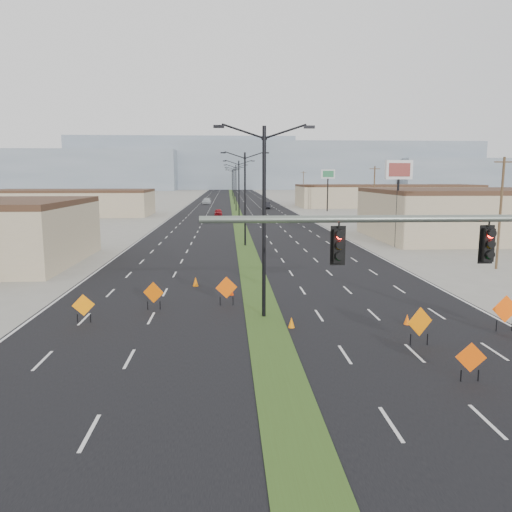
{
  "coord_description": "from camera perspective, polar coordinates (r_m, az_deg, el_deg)",
  "views": [
    {
      "loc": [
        -1.9,
        -13.88,
        7.45
      ],
      "look_at": [
        -0.38,
        12.74,
        3.2
      ],
      "focal_mm": 35.0,
      "sensor_mm": 36.0,
      "label": 1
    }
  ],
  "objects": [
    {
      "name": "ground",
      "position": [
        15.87,
        4.22,
        -18.97
      ],
      "size": [
        600.0,
        600.0,
        0.0
      ],
      "primitive_type": "plane",
      "color": "gray",
      "rests_on": "ground"
    },
    {
      "name": "road_surface",
      "position": [
        114.14,
        -2.33,
        5.31
      ],
      "size": [
        25.0,
        400.0,
        0.02
      ],
      "primitive_type": "cube",
      "color": "black",
      "rests_on": "ground"
    },
    {
      "name": "median_strip",
      "position": [
        114.14,
        -2.33,
        5.31
      ],
      "size": [
        2.0,
        400.0,
        0.04
      ],
      "primitive_type": "cube",
      "color": "#364D1B",
      "rests_on": "ground"
    },
    {
      "name": "building_sw_far",
      "position": [
        103.49,
        -20.28,
        5.62
      ],
      "size": [
        30.0,
        14.0,
        4.5
      ],
      "primitive_type": "cube",
      "color": "tan",
      "rests_on": "ground"
    },
    {
      "name": "building_se_far",
      "position": [
        130.25,
        14.66,
        6.59
      ],
      "size": [
        44.0,
        16.0,
        5.0
      ],
      "primitive_type": "cube",
      "color": "tan",
      "rests_on": "ground"
    },
    {
      "name": "mesa_west",
      "position": [
        316.75,
        -25.49,
        8.83
      ],
      "size": [
        180.0,
        50.0,
        22.0
      ],
      "primitive_type": "cube",
      "color": "gray",
      "rests_on": "ground"
    },
    {
      "name": "mesa_center",
      "position": [
        316.74,
        4.4,
        10.22
      ],
      "size": [
        220.0,
        50.0,
        28.0
      ],
      "primitive_type": "cube",
      "color": "gray",
      "rests_on": "ground"
    },
    {
      "name": "mesa_backdrop",
      "position": [
        335.17,
        -8.22,
        10.43
      ],
      "size": [
        140.0,
        50.0,
        32.0
      ],
      "primitive_type": "cube",
      "color": "gray",
      "rests_on": "ground"
    },
    {
      "name": "streetlight_0",
      "position": [
        26.03,
        0.92,
        4.58
      ],
      "size": [
        5.15,
        0.24,
        10.02
      ],
      "color": "black",
      "rests_on": "ground"
    },
    {
      "name": "streetlight_1",
      "position": [
        53.96,
        -1.26,
        6.9
      ],
      "size": [
        5.15,
        0.24,
        10.02
      ],
      "color": "black",
      "rests_on": "ground"
    },
    {
      "name": "streetlight_2",
      "position": [
        81.93,
        -1.96,
        7.63
      ],
      "size": [
        5.15,
        0.24,
        10.02
      ],
      "color": "black",
      "rests_on": "ground"
    },
    {
      "name": "streetlight_3",
      "position": [
        109.92,
        -2.31,
        7.99
      ],
      "size": [
        5.15,
        0.24,
        10.02
      ],
      "color": "black",
      "rests_on": "ground"
    },
    {
      "name": "streetlight_4",
      "position": [
        137.91,
        -2.51,
        8.2
      ],
      "size": [
        5.15,
        0.24,
        10.02
      ],
      "color": "black",
      "rests_on": "ground"
    },
    {
      "name": "streetlight_5",
      "position": [
        165.91,
        -2.65,
        8.35
      ],
      "size": [
        5.15,
        0.24,
        10.02
      ],
      "color": "black",
      "rests_on": "ground"
    },
    {
      "name": "streetlight_6",
      "position": [
        193.9,
        -2.74,
        8.45
      ],
      "size": [
        5.15,
        0.24,
        10.02
      ],
      "color": "black",
      "rests_on": "ground"
    },
    {
      "name": "utility_pole_0",
      "position": [
        44.71,
        26.15,
        4.57
      ],
      "size": [
        1.6,
        0.2,
        9.0
      ],
      "color": "#4C3823",
      "rests_on": "ground"
    },
    {
      "name": "utility_pole_1",
      "position": [
        77.11,
        13.32,
        6.75
      ],
      "size": [
        1.6,
        0.2,
        9.0
      ],
      "color": "#4C3823",
      "rests_on": "ground"
    },
    {
      "name": "utility_pole_2",
      "position": [
        111.1,
        8.16,
        7.54
      ],
      "size": [
        1.6,
        0.2,
        9.0
      ],
      "color": "#4C3823",
      "rests_on": "ground"
    },
    {
      "name": "utility_pole_3",
      "position": [
        145.57,
        5.43,
        7.92
      ],
      "size": [
        1.6,
        0.2,
        9.0
      ],
      "color": "#4C3823",
      "rests_on": "ground"
    },
    {
      "name": "car_left",
      "position": [
        96.77,
        -4.33,
        5.0
      ],
      "size": [
        1.57,
        3.78,
        1.28
      ],
      "primitive_type": "imported",
      "rotation": [
        0.0,
        0.0,
        0.02
      ],
      "color": "maroon",
      "rests_on": "ground"
    },
    {
      "name": "car_mid",
      "position": [
        117.52,
        1.2,
        5.8
      ],
      "size": [
        1.94,
        4.83,
        1.56
      ],
      "primitive_type": "imported",
      "rotation": [
        0.0,
        0.0,
        -0.06
      ],
      "color": "black",
      "rests_on": "ground"
    },
    {
      "name": "car_far",
      "position": [
        138.52,
        -5.65,
        6.26
      ],
      "size": [
        2.33,
        5.57,
        1.61
      ],
      "primitive_type": "imported",
      "rotation": [
        0.0,
        0.0,
        -0.01
      ],
      "color": "#B3B8BD",
      "rests_on": "ground"
    },
    {
      "name": "construction_sign_0",
      "position": [
        27.18,
        -19.13,
        -5.45
      ],
      "size": [
        1.11,
        0.3,
        1.51
      ],
      "rotation": [
        0.0,
        0.0,
        0.23
      ],
      "color": "orange",
      "rests_on": "ground"
    },
    {
      "name": "construction_sign_1",
      "position": [
        28.74,
        -11.64,
        -4.22
      ],
      "size": [
        1.19,
        0.31,
        1.61
      ],
      "rotation": [
        0.0,
        0.0,
        -0.22
      ],
      "color": "#DC5904",
      "rests_on": "ground"
    },
    {
      "name": "construction_sign_2",
      "position": [
        29.11,
        -3.4,
        -3.73
      ],
      "size": [
        1.27,
        0.32,
        1.72
      ],
      "rotation": [
        0.0,
        0.0,
        0.22
      ],
      "color": "#EB5404",
      "rests_on": "ground"
    },
    {
      "name": "construction_sign_3",
      "position": [
        20.15,
        23.34,
        -10.75
      ],
      "size": [
        1.12,
        0.17,
        1.5
      ],
      "rotation": [
        0.0,
        0.0,
        -0.12
      ],
      "color": "#EC5004",
      "rests_on": "ground"
    },
    {
      "name": "construction_sign_4",
      "position": [
        23.44,
        18.22,
        -7.29
      ],
      "size": [
        1.26,
        0.47,
        1.76
      ],
      "rotation": [
        0.0,
        0.0,
        0.33
      ],
      "color": "orange",
      "rests_on": "ground"
    },
    {
      "name": "construction_sign_5",
      "position": [
        27.09,
        26.62,
        -5.56
      ],
      "size": [
        1.35,
        0.08,
        1.8
      ],
      "rotation": [
        0.0,
        0.0,
        0.03
      ],
      "color": "#FF5305",
      "rests_on": "ground"
    },
    {
      "name": "cone_0",
      "position": [
        25.08,
        4.07,
        -7.58
      ],
      "size": [
        0.35,
        0.35,
        0.56
      ],
      "primitive_type": "cone",
      "rotation": [
        0.0,
        0.0,
        0.04
      ],
      "color": "orange",
      "rests_on": "ground"
    },
    {
      "name": "cone_1",
      "position": [
        31.72,
        -2.87,
        -4.0
      ],
      "size": [
        0.43,
        0.43,
        0.58
      ],
      "primitive_type": "cone",
      "rotation": [
        0.0,
        0.0,
        -0.29
      ],
      "color": "#EA3704",
      "rests_on": "ground"
    },
    {
      "name": "cone_2",
      "position": [
        26.67,
        16.88,
        -6.95
      ],
      "size": [
        0.4,
        0.4,
        0.56
      ],
      "primitive_type": "cone",
      "rotation": [
        0.0,
        0.0,
        -0.23
      ],
      "color": "#FF6005",
      "rests_on": "ground"
    },
    {
      "name": "cone_3",
      "position": [
        34.47,
        -6.92,
        -2.93
      ],
      "size": [
        0.52,
        0.52,
        0.67
      ],
      "primitive_type": "cone",
      "rotation": [
        0.0,
        0.0,
        -0.4
      ],
      "color": "#DE6604",
      "rests_on": "ground"
    },
    {
      "name": "pole_sign_east_near",
      "position": [
        55.05,
        16.0,
        8.71
      ],
      "size": [
        3.01,
        0.77,
        9.16
      ],
      "rotation": [
        0.0,
        0.0,
        0.14
      ],
      "color": "black",
      "rests_on": "ground"
    },
    {
      "name": "pole_sign_east_far",
      "position": [
        110.06,
        8.23,
        8.89
      ],
      "size": [
        2.89,
        1.29,
        9.0
      ],
      "rotation": [
        0.0,
        0.0,
        -0.33
      ],
      "color": "black",
      "rests_on": "ground"
    }
  ]
}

